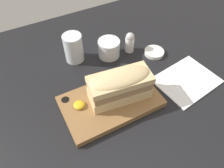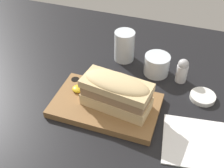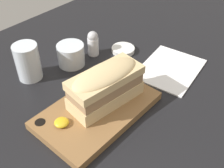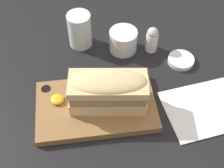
{
  "view_description": "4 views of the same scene",
  "coord_description": "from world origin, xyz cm",
  "px_view_note": "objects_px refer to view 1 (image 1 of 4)",
  "views": [
    {
      "loc": [
        -21.89,
        -32.44,
        59.05
      ],
      "look_at": [
        -1.86,
        5.32,
        9.32
      ],
      "focal_mm": 35.0,
      "sensor_mm": 36.0,
      "label": 1
    },
    {
      "loc": [
        17.03,
        -49.16,
        61.03
      ],
      "look_at": [
        -2.38,
        7.07,
        8.79
      ],
      "focal_mm": 45.0,
      "sensor_mm": 36.0,
      "label": 2
    },
    {
      "loc": [
        -38.15,
        -31.89,
        53.41
      ],
      "look_at": [
        1.34,
        2.85,
        9.32
      ],
      "focal_mm": 45.0,
      "sensor_mm": 36.0,
      "label": 3
    },
    {
      "loc": [
        -5.11,
        -42.03,
        68.81
      ],
      "look_at": [
        1.3,
        6.22,
        8.47
      ],
      "focal_mm": 50.0,
      "sensor_mm": 36.0,
      "label": 4
    }
  ],
  "objects_px": {
    "serving_board": "(110,101)",
    "wine_glass": "(109,49)",
    "napkin": "(186,80)",
    "salt_shaker": "(130,42)",
    "sandwich": "(121,84)",
    "water_glass": "(74,49)",
    "condiment_dish": "(154,52)"
  },
  "relations": [
    {
      "from": "serving_board",
      "to": "sandwich",
      "type": "distance_m",
      "value": 0.07
    },
    {
      "from": "water_glass",
      "to": "wine_glass",
      "type": "distance_m",
      "value": 0.13
    },
    {
      "from": "salt_shaker",
      "to": "wine_glass",
      "type": "bearing_deg",
      "value": 170.99
    },
    {
      "from": "condiment_dish",
      "to": "sandwich",
      "type": "bearing_deg",
      "value": -149.85
    },
    {
      "from": "condiment_dish",
      "to": "napkin",
      "type": "bearing_deg",
      "value": -83.8
    },
    {
      "from": "sandwich",
      "to": "napkin",
      "type": "bearing_deg",
      "value": -7.83
    },
    {
      "from": "serving_board",
      "to": "salt_shaker",
      "type": "bearing_deg",
      "value": 46.19
    },
    {
      "from": "water_glass",
      "to": "condiment_dish",
      "type": "height_order",
      "value": "water_glass"
    },
    {
      "from": "napkin",
      "to": "condiment_dish",
      "type": "relative_size",
      "value": 2.98
    },
    {
      "from": "wine_glass",
      "to": "salt_shaker",
      "type": "bearing_deg",
      "value": -9.01
    },
    {
      "from": "napkin",
      "to": "salt_shaker",
      "type": "height_order",
      "value": "salt_shaker"
    },
    {
      "from": "sandwich",
      "to": "salt_shaker",
      "type": "xyz_separation_m",
      "value": [
        0.15,
        0.19,
        -0.03
      ]
    },
    {
      "from": "serving_board",
      "to": "condiment_dish",
      "type": "distance_m",
      "value": 0.29
    },
    {
      "from": "serving_board",
      "to": "sandwich",
      "type": "relative_size",
      "value": 1.53
    },
    {
      "from": "serving_board",
      "to": "wine_glass",
      "type": "xyz_separation_m",
      "value": [
        0.1,
        0.21,
        0.02
      ]
    },
    {
      "from": "wine_glass",
      "to": "salt_shaker",
      "type": "height_order",
      "value": "salt_shaker"
    },
    {
      "from": "sandwich",
      "to": "salt_shaker",
      "type": "bearing_deg",
      "value": 52.06
    },
    {
      "from": "serving_board",
      "to": "napkin",
      "type": "relative_size",
      "value": 1.34
    },
    {
      "from": "sandwich",
      "to": "water_glass",
      "type": "height_order",
      "value": "sandwich"
    },
    {
      "from": "serving_board",
      "to": "wine_glass",
      "type": "height_order",
      "value": "wine_glass"
    },
    {
      "from": "wine_glass",
      "to": "salt_shaker",
      "type": "distance_m",
      "value": 0.09
    },
    {
      "from": "sandwich",
      "to": "condiment_dish",
      "type": "distance_m",
      "value": 0.27
    },
    {
      "from": "condiment_dish",
      "to": "water_glass",
      "type": "bearing_deg",
      "value": 157.59
    },
    {
      "from": "napkin",
      "to": "condiment_dish",
      "type": "xyz_separation_m",
      "value": [
        -0.02,
        0.17,
        0.01
      ]
    },
    {
      "from": "sandwich",
      "to": "condiment_dish",
      "type": "relative_size",
      "value": 2.62
    },
    {
      "from": "sandwich",
      "to": "wine_glass",
      "type": "bearing_deg",
      "value": 71.77
    },
    {
      "from": "wine_glass",
      "to": "napkin",
      "type": "xyz_separation_m",
      "value": [
        0.18,
        -0.24,
        -0.03
      ]
    },
    {
      "from": "salt_shaker",
      "to": "condiment_dish",
      "type": "height_order",
      "value": "salt_shaker"
    },
    {
      "from": "salt_shaker",
      "to": "sandwich",
      "type": "bearing_deg",
      "value": -127.94
    },
    {
      "from": "sandwich",
      "to": "water_glass",
      "type": "distance_m",
      "value": 0.26
    },
    {
      "from": "water_glass",
      "to": "condiment_dish",
      "type": "distance_m",
      "value": 0.31
    },
    {
      "from": "water_glass",
      "to": "salt_shaker",
      "type": "relative_size",
      "value": 1.3
    }
  ]
}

